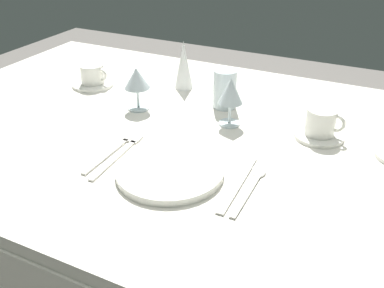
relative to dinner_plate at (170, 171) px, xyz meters
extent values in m
cube|color=silver|center=(-0.03, 0.22, -0.03)|extent=(1.80, 1.10, 0.04)
cube|color=silver|center=(-0.03, 0.77, -0.14)|extent=(1.80, 0.01, 0.18)
cylinder|color=brown|center=(-0.83, 0.67, -0.40)|extent=(0.07, 0.07, 0.70)
cylinder|color=white|center=(0.00, 0.00, 0.00)|extent=(0.25, 0.25, 0.02)
cube|color=beige|center=(-0.15, -0.01, -0.01)|extent=(0.02, 0.20, 0.00)
cube|color=beige|center=(-0.16, 0.10, -0.01)|extent=(0.02, 0.04, 0.00)
cube|color=beige|center=(-0.18, 0.00, -0.01)|extent=(0.02, 0.18, 0.00)
cube|color=beige|center=(-0.18, 0.10, -0.01)|extent=(0.02, 0.04, 0.00)
cube|color=beige|center=(0.16, 0.01, -0.01)|extent=(0.02, 0.20, 0.00)
cube|color=beige|center=(0.16, 0.12, -0.01)|extent=(0.02, 0.06, 0.00)
cube|color=beige|center=(0.19, 0.00, -0.01)|extent=(0.01, 0.17, 0.00)
ellipsoid|color=beige|center=(0.19, 0.09, -0.01)|extent=(0.03, 0.04, 0.01)
cylinder|color=white|center=(-0.51, 0.37, 0.00)|extent=(0.14, 0.14, 0.01)
cylinder|color=white|center=(-0.51, 0.37, 0.03)|extent=(0.08, 0.08, 0.06)
torus|color=white|center=(-0.47, 0.37, 0.04)|extent=(0.04, 0.01, 0.04)
cylinder|color=white|center=(0.28, 0.34, 0.00)|extent=(0.13, 0.13, 0.01)
cylinder|color=white|center=(0.28, 0.34, 0.04)|extent=(0.08, 0.08, 0.07)
torus|color=white|center=(0.32, 0.34, 0.04)|extent=(0.05, 0.01, 0.05)
cylinder|color=silver|center=(-0.26, 0.28, -0.01)|extent=(0.07, 0.07, 0.01)
cylinder|color=silver|center=(-0.26, 0.28, 0.03)|extent=(0.01, 0.01, 0.06)
cone|color=silver|center=(-0.26, 0.28, 0.09)|extent=(0.08, 0.08, 0.06)
cylinder|color=silver|center=(0.03, 0.30, -0.01)|extent=(0.06, 0.06, 0.01)
cylinder|color=silver|center=(0.03, 0.30, 0.03)|extent=(0.01, 0.01, 0.06)
cone|color=silver|center=(0.03, 0.30, 0.10)|extent=(0.07, 0.07, 0.07)
cylinder|color=silver|center=(-0.03, 0.41, 0.05)|extent=(0.07, 0.07, 0.12)
cylinder|color=#C68C1E|center=(-0.03, 0.41, 0.03)|extent=(0.06, 0.06, 0.07)
cone|color=white|center=(-0.21, 0.49, 0.07)|extent=(0.06, 0.06, 0.16)
camera|label=1|loc=(0.41, -0.72, 0.55)|focal=39.55mm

